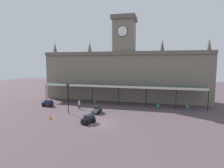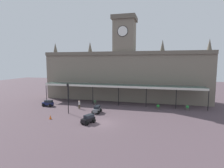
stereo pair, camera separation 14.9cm
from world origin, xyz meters
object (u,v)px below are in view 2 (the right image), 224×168
at_px(planter_forecourt_centre, 187,108).
at_px(victorian_lamppost, 68,95).
at_px(planter_near_kerb, 158,107).
at_px(car_navy_estate, 48,103).
at_px(planter_by_canopy, 95,102).
at_px(traffic_cone, 50,117).
at_px(pedestrian_near_entrance, 79,104).
at_px(car_black_estate, 88,119).
at_px(car_grey_estate, 97,110).

bearing_deg(planter_forecourt_centre, victorian_lamppost, -159.85).
bearing_deg(planter_near_kerb, car_navy_estate, -172.29).
xyz_separation_m(victorian_lamppost, planter_near_kerb, (15.52, 6.99, -2.87)).
relative_size(victorian_lamppost, planter_by_canopy, 5.70).
height_order(traffic_cone, planter_by_canopy, planter_by_canopy).
height_order(pedestrian_near_entrance, victorian_lamppost, victorian_lamppost).
bearing_deg(car_black_estate, car_grey_estate, 96.19).
bearing_deg(pedestrian_near_entrance, victorian_lamppost, -97.90).
height_order(car_navy_estate, planter_forecourt_centre, car_navy_estate).
height_order(car_navy_estate, traffic_cone, car_navy_estate).
bearing_deg(car_grey_estate, planter_by_canopy, 112.54).
bearing_deg(traffic_cone, car_black_estate, -3.31).
bearing_deg(planter_forecourt_centre, planter_by_canopy, 179.34).
bearing_deg(victorian_lamppost, pedestrian_near_entrance, 82.10).
bearing_deg(car_navy_estate, pedestrian_near_entrance, -3.21).
height_order(car_navy_estate, pedestrian_near_entrance, pedestrian_near_entrance).
xyz_separation_m(car_navy_estate, planter_by_canopy, (8.98, 3.93, -0.07)).
height_order(pedestrian_near_entrance, planter_forecourt_centre, pedestrian_near_entrance).
bearing_deg(planter_near_kerb, pedestrian_near_entrance, -167.16).
relative_size(traffic_cone, planter_by_canopy, 0.71).
height_order(pedestrian_near_entrance, planter_by_canopy, pedestrian_near_entrance).
relative_size(victorian_lamppost, traffic_cone, 8.04).
distance_m(victorian_lamppost, planter_near_kerb, 17.27).
relative_size(pedestrian_near_entrance, planter_forecourt_centre, 1.74).
distance_m(car_navy_estate, victorian_lamppost, 8.32).
bearing_deg(planter_near_kerb, car_black_estate, -132.17).
height_order(victorian_lamppost, traffic_cone, victorian_lamppost).
bearing_deg(planter_near_kerb, victorian_lamppost, -155.75).
xyz_separation_m(car_black_estate, traffic_cone, (-6.70, 0.39, -0.22)).
xyz_separation_m(car_black_estate, car_grey_estate, (-0.63, 5.79, 0.00)).
height_order(car_navy_estate, planter_by_canopy, car_navy_estate).
xyz_separation_m(victorian_lamppost, traffic_cone, (-1.26, -3.75, -3.02)).
bearing_deg(traffic_cone, car_navy_estate, 125.45).
bearing_deg(planter_near_kerb, car_grey_estate, -153.51).
bearing_deg(car_grey_estate, victorian_lamppost, -161.01).
distance_m(victorian_lamppost, traffic_cone, 4.98).
height_order(car_black_estate, planter_near_kerb, car_black_estate).
bearing_deg(traffic_cone, pedestrian_near_entrance, 76.53).
bearing_deg(planter_by_canopy, planter_near_kerb, -3.94).
height_order(car_black_estate, pedestrian_near_entrance, pedestrian_near_entrance).
relative_size(car_navy_estate, planter_forecourt_centre, 2.40).
bearing_deg(car_black_estate, victorian_lamppost, 142.77).
distance_m(car_grey_estate, planter_forecourt_centre, 17.25).
height_order(traffic_cone, planter_forecourt_centre, planter_forecourt_centre).
bearing_deg(traffic_cone, planter_forecourt_centre, 27.24).
height_order(planter_near_kerb, planter_by_canopy, same).
distance_m(planter_near_kerb, planter_by_canopy, 13.33).
bearing_deg(victorian_lamppost, car_grey_estate, 18.99).
distance_m(car_black_estate, traffic_cone, 6.72).
height_order(car_black_estate, car_grey_estate, same).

